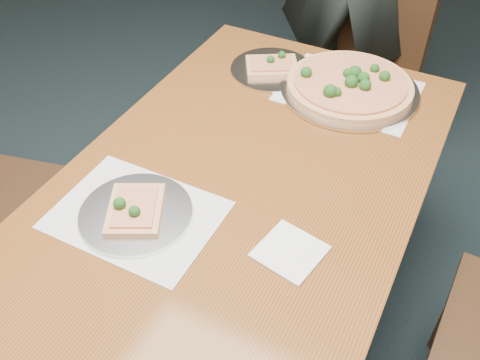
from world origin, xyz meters
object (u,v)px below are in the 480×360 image
at_px(slice_plate_near, 135,211).
at_px(chair_far, 363,66).
at_px(slice_plate_far, 272,68).
at_px(pizza_pan, 350,86).
at_px(dining_table, 240,204).

bearing_deg(slice_plate_near, chair_far, 81.45).
bearing_deg(slice_plate_far, slice_plate_near, -91.54).
bearing_deg(slice_plate_far, pizza_pan, -0.36).
relative_size(dining_table, pizza_pan, 3.39).
distance_m(dining_table, slice_plate_far, 0.56).
height_order(dining_table, chair_far, chair_far).
relative_size(slice_plate_near, slice_plate_far, 1.00).
distance_m(chair_far, slice_plate_far, 0.64).
height_order(chair_far, slice_plate_near, chair_far).
relative_size(pizza_pan, slice_plate_far, 1.58).
relative_size(dining_table, slice_plate_far, 5.36).
bearing_deg(pizza_pan, slice_plate_far, 179.64).
relative_size(dining_table, chair_far, 1.65).
relative_size(chair_far, slice_plate_far, 3.25).
bearing_deg(chair_far, pizza_pan, -67.21).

